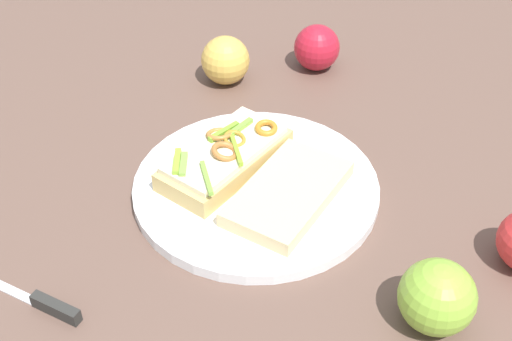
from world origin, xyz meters
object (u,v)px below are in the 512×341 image
at_px(plate, 256,187).
at_px(apple_1, 225,60).
at_px(apple_2, 317,48).
at_px(sandwich, 225,156).
at_px(bread_slice_side, 288,193).
at_px(knife, 45,304).
at_px(apple_3, 437,297).

bearing_deg(plate, apple_1, -41.98).
bearing_deg(apple_2, apple_1, 53.64).
distance_m(sandwich, apple_2, 0.30).
distance_m(sandwich, apple_1, 0.23).
bearing_deg(apple_1, sandwich, 129.80).
bearing_deg(bread_slice_side, apple_2, 21.84).
bearing_deg(sandwich, knife, 177.21).
bearing_deg(apple_2, knife, 94.61).
xyz_separation_m(apple_2, apple_3, (-0.37, 0.34, 0.00)).
bearing_deg(plate, apple_2, -69.89).
distance_m(apple_2, apple_3, 0.51).
height_order(apple_1, apple_2, apple_1).
height_order(sandwich, apple_3, apple_3).
bearing_deg(bread_slice_side, knife, 152.26).
bearing_deg(bread_slice_side, apple_1, 48.09).
bearing_deg(apple_1, plate, 138.02).
bearing_deg(apple_2, plate, 110.11).
distance_m(sandwich, apple_3, 0.32).
height_order(apple_1, apple_3, apple_3).
bearing_deg(knife, apple_3, -154.95).
relative_size(bread_slice_side, knife, 1.27).
relative_size(sandwich, apple_2, 2.49).
xyz_separation_m(bread_slice_side, knife, (0.11, 0.28, -0.02)).
xyz_separation_m(plate, knife, (0.06, 0.28, -0.00)).
height_order(plate, knife, knife).
height_order(plate, sandwich, sandwich).
bearing_deg(plate, knife, 77.65).
xyz_separation_m(bread_slice_side, apple_3, (-0.22, 0.05, 0.01)).
relative_size(apple_3, knife, 0.59).
xyz_separation_m(plate, apple_3, (-0.27, 0.05, 0.03)).
bearing_deg(bread_slice_side, apple_3, -108.96).
xyz_separation_m(plate, bread_slice_side, (-0.05, -0.00, 0.02)).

